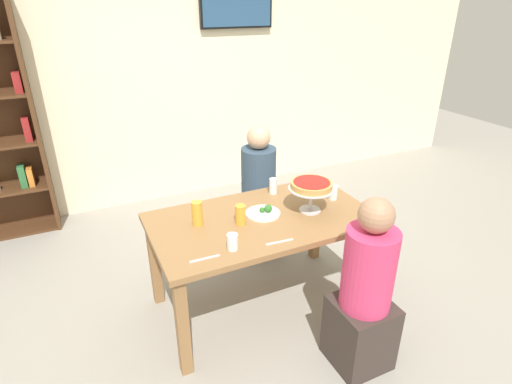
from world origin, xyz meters
name	(u,v)px	position (x,y,z in m)	size (l,w,h in m)	color
ground_plane	(262,303)	(0.00, 0.00, 0.00)	(12.00, 12.00, 0.00)	gray
rear_partition	(171,71)	(0.00, 2.20, 1.40)	(8.00, 0.12, 2.80)	beige
dining_table	(262,230)	(0.00, 0.00, 0.64)	(1.51, 0.85, 0.74)	olive
television	(236,5)	(0.72, 2.11, 2.03)	(0.80, 0.05, 0.45)	black
diner_far_right	(258,198)	(0.33, 0.75, 0.49)	(0.34, 0.34, 1.15)	#382D28
diner_near_right	(364,298)	(0.31, -0.74, 0.49)	(0.34, 0.34, 1.15)	#382D28
deep_dish_pizza_stand	(311,187)	(0.35, -0.06, 0.92)	(0.32, 0.32, 0.22)	silver
salad_plate_near_diner	(318,186)	(0.62, 0.26, 0.75)	(0.25, 0.25, 0.05)	white
salad_plate_far_diner	(264,212)	(0.03, 0.04, 0.75)	(0.24, 0.24, 0.07)	white
beer_glass_amber_tall	(241,215)	(-0.17, -0.02, 0.81)	(0.07, 0.07, 0.14)	gold
beer_glass_amber_short	(197,213)	(-0.43, 0.10, 0.82)	(0.07, 0.07, 0.17)	gold
water_glass_clear_near	(273,186)	(0.25, 0.31, 0.80)	(0.06, 0.06, 0.12)	white
water_glass_clear_far	(232,242)	(-0.33, -0.27, 0.79)	(0.07, 0.07, 0.10)	white
water_glass_clear_spare	(333,192)	(0.60, 0.03, 0.79)	(0.07, 0.07, 0.11)	white
cutlery_fork_near	(280,242)	(-0.04, -0.33, 0.74)	(0.18, 0.02, 0.01)	silver
cutlery_knife_near	(205,259)	(-0.52, -0.30, 0.74)	(0.18, 0.02, 0.01)	silver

